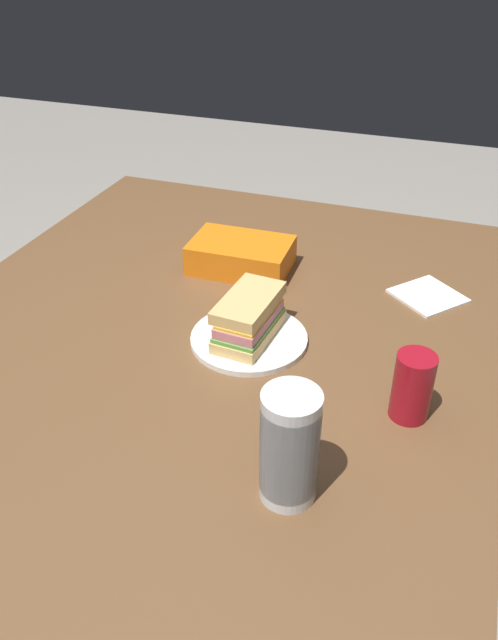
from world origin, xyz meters
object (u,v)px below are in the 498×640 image
object	(u,v)px
plastic_cup_stack	(290,447)
soda_can_red	(412,386)
dining_table	(196,378)
paper_plate	(249,339)
chip_bag	(241,255)
sandwich	(249,318)

from	to	relation	value
plastic_cup_stack	soda_can_red	bearing A→B (deg)	-31.69
dining_table	paper_plate	world-z (taller)	paper_plate
dining_table	plastic_cup_stack	bearing A→B (deg)	-136.52
chip_bag	sandwich	bearing A→B (deg)	-68.23
soda_can_red	plastic_cup_stack	size ratio (longest dim) A/B	0.66
paper_plate	soda_can_red	xyz separation A→B (m)	(-0.11, -0.32, 0.05)
sandwich	soda_can_red	bearing A→B (deg)	-109.46
sandwich	plastic_cup_stack	bearing A→B (deg)	-152.00
chip_bag	soda_can_red	bearing A→B (deg)	-42.56
chip_bag	plastic_cup_stack	xyz separation A→B (m)	(-0.62, -0.30, 0.06)
soda_can_red	chip_bag	bearing A→B (deg)	48.99
dining_table	plastic_cup_stack	xyz separation A→B (m)	(-0.30, -0.28, 0.18)
soda_can_red	chip_bag	xyz separation A→B (m)	(0.38, 0.44, -0.03)
plastic_cup_stack	dining_table	bearing A→B (deg)	43.48
chip_bag	plastic_cup_stack	distance (m)	0.69
sandwich	plastic_cup_stack	world-z (taller)	plastic_cup_stack
paper_plate	sandwich	world-z (taller)	sandwich
chip_bag	plastic_cup_stack	world-z (taller)	plastic_cup_stack
sandwich	soda_can_red	xyz separation A→B (m)	(-0.12, -0.33, 0.01)
dining_table	soda_can_red	xyz separation A→B (m)	(-0.07, -0.42, 0.15)
paper_plate	soda_can_red	distance (m)	0.35
paper_plate	plastic_cup_stack	xyz separation A→B (m)	(-0.34, -0.18, 0.09)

